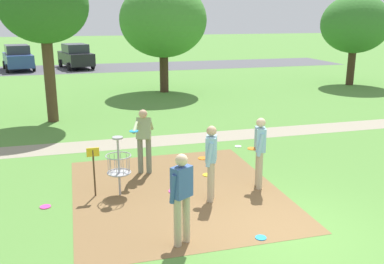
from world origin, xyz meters
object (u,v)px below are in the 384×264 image
at_px(player_throwing, 182,194).
at_px(tree_near_left, 44,6).
at_px(disc_golf_basket, 116,164).
at_px(tree_mid_left, 355,24).
at_px(player_waiting_right, 211,159).
at_px(frisbee_by_tee, 238,146).
at_px(parked_car_leftmost, 18,58).
at_px(frisbee_mid_grass, 45,207).
at_px(tree_mid_center, 163,20).
at_px(frisbee_far_right, 207,175).
at_px(parked_car_center_left, 76,56).
at_px(player_foreground_watching, 260,149).
at_px(frisbee_near_basket, 261,238).
at_px(player_waiting_left, 144,137).

distance_m(player_throwing, tree_near_left, 11.15).
height_order(disc_golf_basket, tree_mid_left, tree_mid_left).
bearing_deg(player_waiting_right, frisbee_by_tee, 60.11).
bearing_deg(parked_car_leftmost, player_throwing, -78.69).
height_order(frisbee_mid_grass, parked_car_leftmost, parked_car_leftmost).
bearing_deg(tree_mid_center, tree_mid_left, -2.64).
bearing_deg(frisbee_far_right, parked_car_center_left, 96.65).
bearing_deg(player_foreground_watching, tree_near_left, 121.05).
bearing_deg(tree_near_left, player_throwing, -76.13).
bearing_deg(frisbee_by_tee, tree_mid_center, 91.02).
distance_m(disc_golf_basket, frisbee_near_basket, 3.68).
distance_m(frisbee_by_tee, tree_mid_left, 15.06).
distance_m(parked_car_leftmost, parked_car_center_left, 4.15).
height_order(frisbee_mid_grass, tree_mid_left, tree_mid_left).
xyz_separation_m(frisbee_far_right, parked_car_center_left, (-2.87, 24.57, 0.91)).
bearing_deg(tree_near_left, player_waiting_left, -69.23).
relative_size(player_waiting_left, frisbee_by_tee, 8.25).
bearing_deg(tree_near_left, frisbee_near_basket, -69.17).
xyz_separation_m(player_throwing, parked_car_leftmost, (-5.54, 27.71, -0.05)).
distance_m(player_throwing, parked_car_center_left, 27.77).
distance_m(disc_golf_basket, frisbee_by_tee, 4.97).
xyz_separation_m(player_waiting_right, frisbee_by_tee, (2.06, 3.59, -0.96)).
height_order(frisbee_far_right, tree_mid_left, tree_mid_left).
distance_m(player_foreground_watching, tree_mid_center, 13.84).
xyz_separation_m(player_throwing, parked_car_center_left, (-1.39, 27.73, -0.05)).
height_order(frisbee_by_tee, tree_near_left, tree_near_left).
distance_m(player_foreground_watching, frisbee_mid_grass, 4.98).
height_order(frisbee_near_basket, tree_near_left, tree_near_left).
bearing_deg(frisbee_by_tee, disc_golf_basket, -145.56).
xyz_separation_m(frisbee_by_tee, parked_car_center_left, (-4.54, 22.45, 0.91)).
bearing_deg(player_waiting_left, frisbee_mid_grass, -148.31).
height_order(tree_mid_center, parked_car_center_left, tree_mid_center).
relative_size(frisbee_by_tee, tree_mid_center, 0.04).
bearing_deg(frisbee_near_basket, frisbee_far_right, 89.72).
height_order(player_throwing, player_waiting_right, same).
height_order(disc_golf_basket, frisbee_by_tee, disc_golf_basket).
relative_size(frisbee_near_basket, frisbee_far_right, 0.83).
bearing_deg(frisbee_near_basket, tree_mid_center, 84.55).
distance_m(player_waiting_left, tree_near_left, 7.77).
relative_size(player_foreground_watching, frisbee_near_basket, 8.25).
height_order(player_waiting_right, frisbee_far_right, player_waiting_right).
relative_size(frisbee_near_basket, parked_car_center_left, 0.05).
distance_m(tree_mid_center, parked_car_center_left, 13.16).
height_order(player_waiting_right, frisbee_by_tee, player_waiting_right).
bearing_deg(player_throwing, player_waiting_left, 90.86).
bearing_deg(tree_near_left, tree_mid_center, 43.82).
bearing_deg(frisbee_far_right, frisbee_by_tee, 51.76).
bearing_deg(tree_near_left, frisbee_by_tee, -41.49).
relative_size(player_throwing, frisbee_far_right, 6.84).
bearing_deg(player_waiting_left, player_waiting_right, -60.92).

